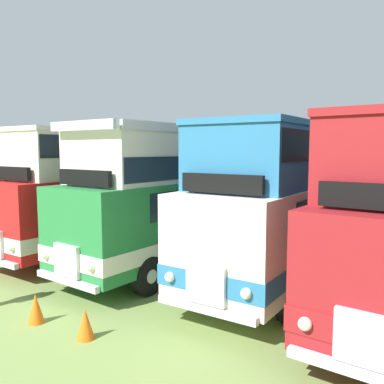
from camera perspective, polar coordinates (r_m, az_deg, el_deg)
The scene contains 5 objects.
bus_first_in_row at distance 16.39m, azimuth -9.03°, elevation 1.27°, with size 2.65×11.07×4.49m.
bus_second_in_row at distance 14.50m, azimuth 1.80°, elevation 0.29°, with size 3.00×11.74×4.52m.
bus_third_in_row at distance 13.13m, azimuth 15.04°, elevation -0.03°, with size 2.72×11.17×4.49m.
cone_near_end at distance 9.88m, azimuth -21.12°, elevation -15.03°, with size 0.36×0.36×0.66m, color orange.
cone_mid_row at distance 8.83m, azimuth -14.77°, elevation -17.50°, with size 0.36×0.36×0.63m, color orange.
Camera 1 is at (-0.90, -11.84, 3.81)m, focal length 37.90 mm.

